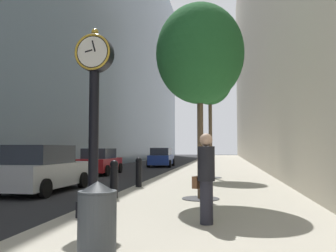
{
  "coord_description": "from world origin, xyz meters",
  "views": [
    {
      "loc": [
        3.58,
        -1.57,
        1.64
      ],
      "look_at": [
        0.9,
        14.8,
        2.67
      ],
      "focal_mm": 37.32,
      "sensor_mm": 36.0,
      "label": 1
    }
  ],
  "objects_px": {
    "street_clock": "(94,112)",
    "pedestrian_walking": "(206,176)",
    "car_blue_near": "(161,158)",
    "bollard_fourth": "(139,171)",
    "street_tree_near": "(200,54)",
    "car_red_far": "(100,162)",
    "street_tree_mid_near": "(210,80)",
    "trash_bin": "(97,219)",
    "bollard_third": "(114,178)",
    "car_silver_mid": "(43,169)"
  },
  "relations": [
    {
      "from": "bollard_third",
      "to": "car_red_far",
      "type": "xyz_separation_m",
      "value": [
        -4.35,
        10.55,
        0.05
      ]
    },
    {
      "from": "street_tree_near",
      "to": "car_red_far",
      "type": "height_order",
      "value": "street_tree_near"
    },
    {
      "from": "street_tree_near",
      "to": "car_blue_near",
      "type": "xyz_separation_m",
      "value": [
        -4.73,
        19.4,
        -3.66
      ]
    },
    {
      "from": "bollard_fourth",
      "to": "trash_bin",
      "type": "relative_size",
      "value": 1.07
    },
    {
      "from": "bollard_fourth",
      "to": "street_tree_mid_near",
      "type": "bearing_deg",
      "value": 60.28
    },
    {
      "from": "bollard_fourth",
      "to": "car_blue_near",
      "type": "height_order",
      "value": "car_blue_near"
    },
    {
      "from": "pedestrian_walking",
      "to": "car_blue_near",
      "type": "distance_m",
      "value": 23.33
    },
    {
      "from": "bollard_fourth",
      "to": "street_tree_near",
      "type": "bearing_deg",
      "value": -47.33
    },
    {
      "from": "street_tree_mid_near",
      "to": "car_red_far",
      "type": "xyz_separation_m",
      "value": [
        -6.92,
        3.01,
        -4.31
      ]
    },
    {
      "from": "pedestrian_walking",
      "to": "street_tree_near",
      "type": "bearing_deg",
      "value": 95.81
    },
    {
      "from": "street_tree_mid_near",
      "to": "car_blue_near",
      "type": "height_order",
      "value": "street_tree_mid_near"
    },
    {
      "from": "car_red_far",
      "to": "trash_bin",
      "type": "bearing_deg",
      "value": -69.79
    },
    {
      "from": "trash_bin",
      "to": "car_blue_near",
      "type": "xyz_separation_m",
      "value": [
        -3.75,
        25.22,
        0.11
      ]
    },
    {
      "from": "trash_bin",
      "to": "car_silver_mid",
      "type": "relative_size",
      "value": 0.24
    },
    {
      "from": "street_tree_mid_near",
      "to": "pedestrian_walking",
      "type": "distance_m",
      "value": 11.39
    },
    {
      "from": "street_clock",
      "to": "car_silver_mid",
      "type": "relative_size",
      "value": 0.95
    },
    {
      "from": "street_clock",
      "to": "car_blue_near",
      "type": "distance_m",
      "value": 22.6
    },
    {
      "from": "bollard_fourth",
      "to": "car_red_far",
      "type": "distance_m",
      "value": 8.68
    },
    {
      "from": "trash_bin",
      "to": "car_silver_mid",
      "type": "bearing_deg",
      "value": 123.42
    },
    {
      "from": "street_clock",
      "to": "pedestrian_walking",
      "type": "bearing_deg",
      "value": -8.68
    },
    {
      "from": "bollard_fourth",
      "to": "pedestrian_walking",
      "type": "bearing_deg",
      "value": -64.69
    },
    {
      "from": "bollard_fourth",
      "to": "car_red_far",
      "type": "height_order",
      "value": "car_red_far"
    },
    {
      "from": "street_clock",
      "to": "car_blue_near",
      "type": "relative_size",
      "value": 1.03
    },
    {
      "from": "trash_bin",
      "to": "bollard_fourth",
      "type": "bearing_deg",
      "value": 100.43
    },
    {
      "from": "bollard_fourth",
      "to": "car_silver_mid",
      "type": "relative_size",
      "value": 0.26
    },
    {
      "from": "trash_bin",
      "to": "car_blue_near",
      "type": "distance_m",
      "value": 25.5
    },
    {
      "from": "car_silver_mid",
      "to": "car_blue_near",
      "type": "bearing_deg",
      "value": 86.02
    },
    {
      "from": "car_silver_mid",
      "to": "car_red_far",
      "type": "distance_m",
      "value": 8.63
    },
    {
      "from": "car_silver_mid",
      "to": "pedestrian_walking",
      "type": "bearing_deg",
      "value": -38.93
    },
    {
      "from": "trash_bin",
      "to": "pedestrian_walking",
      "type": "xyz_separation_m",
      "value": [
        1.33,
        2.45,
        0.41
      ]
    },
    {
      "from": "street_clock",
      "to": "pedestrian_walking",
      "type": "height_order",
      "value": "street_clock"
    },
    {
      "from": "street_clock",
      "to": "street_tree_near",
      "type": "height_order",
      "value": "street_tree_near"
    },
    {
      "from": "bollard_third",
      "to": "car_silver_mid",
      "type": "bearing_deg",
      "value": 149.91
    },
    {
      "from": "street_tree_mid_near",
      "to": "car_red_far",
      "type": "height_order",
      "value": "street_tree_mid_near"
    },
    {
      "from": "pedestrian_walking",
      "to": "street_tree_mid_near",
      "type": "bearing_deg",
      "value": 91.84
    },
    {
      "from": "street_tree_mid_near",
      "to": "trash_bin",
      "type": "height_order",
      "value": "street_tree_mid_near"
    },
    {
      "from": "street_tree_near",
      "to": "street_tree_mid_near",
      "type": "bearing_deg",
      "value": 90.0
    },
    {
      "from": "street_tree_near",
      "to": "street_tree_mid_near",
      "type": "relative_size",
      "value": 0.93
    },
    {
      "from": "street_tree_near",
      "to": "trash_bin",
      "type": "bearing_deg",
      "value": -99.6
    },
    {
      "from": "car_blue_near",
      "to": "street_tree_mid_near",
      "type": "bearing_deg",
      "value": -68.65
    },
    {
      "from": "street_tree_mid_near",
      "to": "car_red_far",
      "type": "bearing_deg",
      "value": 156.5
    },
    {
      "from": "bollard_fourth",
      "to": "pedestrian_walking",
      "type": "distance_m",
      "value": 6.83
    },
    {
      "from": "street_clock",
      "to": "bollard_third",
      "type": "bearing_deg",
      "value": 98.45
    },
    {
      "from": "street_clock",
      "to": "street_tree_mid_near",
      "type": "distance_m",
      "value": 10.83
    },
    {
      "from": "street_clock",
      "to": "street_tree_mid_near",
      "type": "xyz_separation_m",
      "value": [
        2.16,
        10.28,
        2.65
      ]
    },
    {
      "from": "trash_bin",
      "to": "car_blue_near",
      "type": "height_order",
      "value": "car_blue_near"
    },
    {
      "from": "street_clock",
      "to": "trash_bin",
      "type": "relative_size",
      "value": 4.0
    },
    {
      "from": "bollard_third",
      "to": "street_tree_mid_near",
      "type": "distance_m",
      "value": 9.08
    },
    {
      "from": "street_tree_near",
      "to": "street_tree_mid_near",
      "type": "height_order",
      "value": "street_tree_mid_near"
    },
    {
      "from": "street_tree_mid_near",
      "to": "pedestrian_walking",
      "type": "relative_size",
      "value": 3.52
    }
  ]
}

